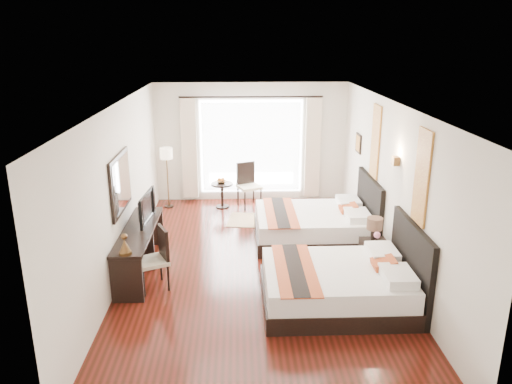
{
  "coord_description": "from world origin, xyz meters",
  "views": [
    {
      "loc": [
        -0.32,
        -7.84,
        3.84
      ],
      "look_at": [
        -0.01,
        0.36,
        1.24
      ],
      "focal_mm": 35.0,
      "sensor_mm": 36.0,
      "label": 1
    }
  ],
  "objects_px": {
    "table_lamp": "(375,225)",
    "fruit_bowl": "(221,182)",
    "bed_near": "(342,284)",
    "bed_far": "(317,224)",
    "window_chair": "(249,193)",
    "side_table": "(222,195)",
    "desk_chair": "(154,270)",
    "television": "(142,207)",
    "floor_lamp": "(166,158)",
    "nightstand": "(374,257)",
    "console_desk": "(140,250)",
    "vase": "(376,243)"
  },
  "relations": [
    {
      "from": "nightstand",
      "to": "window_chair",
      "type": "distance_m",
      "value": 3.97
    },
    {
      "from": "window_chair",
      "to": "side_table",
      "type": "bearing_deg",
      "value": -108.64
    },
    {
      "from": "bed_near",
      "to": "side_table",
      "type": "xyz_separation_m",
      "value": [
        -1.89,
        4.42,
        -0.03
      ]
    },
    {
      "from": "console_desk",
      "to": "desk_chair",
      "type": "relative_size",
      "value": 2.23
    },
    {
      "from": "window_chair",
      "to": "desk_chair",
      "type": "bearing_deg",
      "value": -45.31
    },
    {
      "from": "floor_lamp",
      "to": "console_desk",
      "type": "bearing_deg",
      "value": -91.0
    },
    {
      "from": "bed_near",
      "to": "vase",
      "type": "relative_size",
      "value": 16.83
    },
    {
      "from": "console_desk",
      "to": "fruit_bowl",
      "type": "height_order",
      "value": "console_desk"
    },
    {
      "from": "bed_near",
      "to": "table_lamp",
      "type": "height_order",
      "value": "bed_near"
    },
    {
      "from": "bed_far",
      "to": "nightstand",
      "type": "height_order",
      "value": "bed_far"
    },
    {
      "from": "floor_lamp",
      "to": "window_chair",
      "type": "height_order",
      "value": "floor_lamp"
    },
    {
      "from": "side_table",
      "to": "console_desk",
      "type": "bearing_deg",
      "value": -112.15
    },
    {
      "from": "table_lamp",
      "to": "side_table",
      "type": "bearing_deg",
      "value": 129.02
    },
    {
      "from": "bed_far",
      "to": "television",
      "type": "bearing_deg",
      "value": -165.2
    },
    {
      "from": "nightstand",
      "to": "floor_lamp",
      "type": "distance_m",
      "value": 5.28
    },
    {
      "from": "console_desk",
      "to": "desk_chair",
      "type": "height_order",
      "value": "desk_chair"
    },
    {
      "from": "nightstand",
      "to": "console_desk",
      "type": "distance_m",
      "value": 3.96
    },
    {
      "from": "bed_far",
      "to": "console_desk",
      "type": "bearing_deg",
      "value": -159.52
    },
    {
      "from": "table_lamp",
      "to": "fruit_bowl",
      "type": "bearing_deg",
      "value": 129.09
    },
    {
      "from": "console_desk",
      "to": "window_chair",
      "type": "distance_m",
      "value": 3.77
    },
    {
      "from": "bed_near",
      "to": "side_table",
      "type": "distance_m",
      "value": 4.81
    },
    {
      "from": "nightstand",
      "to": "console_desk",
      "type": "height_order",
      "value": "console_desk"
    },
    {
      "from": "desk_chair",
      "to": "bed_far",
      "type": "bearing_deg",
      "value": -172.28
    },
    {
      "from": "table_lamp",
      "to": "floor_lamp",
      "type": "distance_m",
      "value": 5.14
    },
    {
      "from": "bed_far",
      "to": "television",
      "type": "relative_size",
      "value": 2.49
    },
    {
      "from": "bed_near",
      "to": "desk_chair",
      "type": "distance_m",
      "value": 2.93
    },
    {
      "from": "bed_near",
      "to": "fruit_bowl",
      "type": "distance_m",
      "value": 4.84
    },
    {
      "from": "table_lamp",
      "to": "window_chair",
      "type": "distance_m",
      "value": 3.92
    },
    {
      "from": "bed_far",
      "to": "console_desk",
      "type": "xyz_separation_m",
      "value": [
        -3.18,
        -1.19,
        0.05
      ]
    },
    {
      "from": "bed_far",
      "to": "vase",
      "type": "distance_m",
      "value": 1.68
    },
    {
      "from": "bed_near",
      "to": "bed_far",
      "type": "height_order",
      "value": "bed_far"
    },
    {
      "from": "nightstand",
      "to": "side_table",
      "type": "height_order",
      "value": "side_table"
    },
    {
      "from": "fruit_bowl",
      "to": "nightstand",
      "type": "bearing_deg",
      "value": -51.59
    },
    {
      "from": "bed_far",
      "to": "fruit_bowl",
      "type": "distance_m",
      "value": 2.79
    },
    {
      "from": "bed_far",
      "to": "nightstand",
      "type": "bearing_deg",
      "value": -60.28
    },
    {
      "from": "bed_far",
      "to": "side_table",
      "type": "height_order",
      "value": "bed_far"
    },
    {
      "from": "desk_chair",
      "to": "television",
      "type": "bearing_deg",
      "value": -97.37
    },
    {
      "from": "bed_near",
      "to": "window_chair",
      "type": "xyz_separation_m",
      "value": [
        -1.27,
        4.47,
        -0.01
      ]
    },
    {
      "from": "desk_chair",
      "to": "window_chair",
      "type": "bearing_deg",
      "value": -137.11
    },
    {
      "from": "bed_far",
      "to": "window_chair",
      "type": "distance_m",
      "value": 2.41
    },
    {
      "from": "desk_chair",
      "to": "floor_lamp",
      "type": "height_order",
      "value": "floor_lamp"
    },
    {
      "from": "bed_far",
      "to": "window_chair",
      "type": "xyz_separation_m",
      "value": [
        -1.26,
        2.05,
        -0.01
      ]
    },
    {
      "from": "table_lamp",
      "to": "fruit_bowl",
      "type": "xyz_separation_m",
      "value": [
        -2.67,
        3.28,
        -0.18
      ]
    },
    {
      "from": "table_lamp",
      "to": "vase",
      "type": "bearing_deg",
      "value": -92.78
    },
    {
      "from": "television",
      "to": "floor_lamp",
      "type": "relative_size",
      "value": 0.63
    },
    {
      "from": "table_lamp",
      "to": "window_chair",
      "type": "height_order",
      "value": "window_chair"
    },
    {
      "from": "television",
      "to": "nightstand",
      "type": "bearing_deg",
      "value": -92.78
    },
    {
      "from": "television",
      "to": "console_desk",
      "type": "bearing_deg",
      "value": -178.48
    },
    {
      "from": "nightstand",
      "to": "desk_chair",
      "type": "xyz_separation_m",
      "value": [
        -3.63,
        -0.46,
        0.04
      ]
    },
    {
      "from": "bed_far",
      "to": "television",
      "type": "height_order",
      "value": "television"
    }
  ]
}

